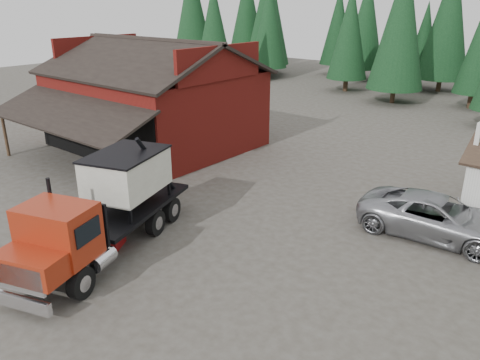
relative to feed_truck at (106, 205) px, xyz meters
The scene contains 8 objects.
ground 2.50m from the feed_truck, 45.10° to the left, with size 120.00×120.00×0.00m, color #443E35.
red_barn 14.82m from the feed_truck, 131.96° to the left, with size 12.80×13.63×7.18m.
conifer_backdrop 43.17m from the feed_truck, 88.53° to the left, with size 76.00×16.00×16.00m, color #103218, non-canonical shape.
near_pine_a 36.11m from the feed_truck, 125.68° to the left, with size 4.40×4.40×11.40m.
near_pine_d 35.64m from the feed_truck, 94.72° to the left, with size 5.28×5.28×13.40m.
feed_truck is the anchor object (origin of this frame).
silver_car 13.60m from the feed_truck, 44.41° to the left, with size 2.95×6.39×1.78m, color #9FA0A6.
equip_box 1.67m from the feed_truck, 117.02° to the left, with size 0.70×1.10×0.60m, color maroon.
Camera 1 is at (13.50, -10.57, 9.38)m, focal length 35.00 mm.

